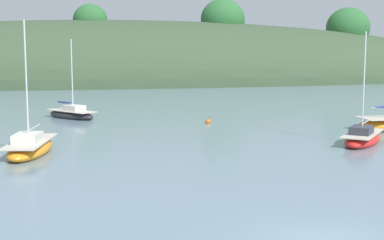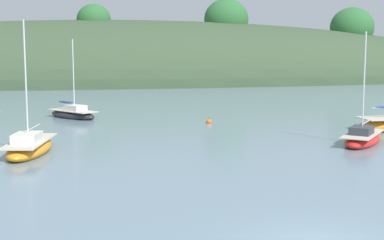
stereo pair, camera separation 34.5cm
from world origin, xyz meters
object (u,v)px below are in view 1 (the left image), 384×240
(mooring_buoy_inner, at_px, (208,122))
(sailboat_black_sloop, at_px, (362,138))
(sailboat_grey_yawl, at_px, (71,114))
(sailboat_white_near, at_px, (30,147))

(mooring_buoy_inner, bearing_deg, sailboat_black_sloop, -56.58)
(sailboat_black_sloop, height_order, sailboat_grey_yawl, sailboat_black_sloop)
(mooring_buoy_inner, bearing_deg, sailboat_grey_yawl, 152.57)
(sailboat_grey_yawl, bearing_deg, mooring_buoy_inner, -27.43)
(sailboat_grey_yawl, distance_m, mooring_buoy_inner, 11.96)
(sailboat_grey_yawl, bearing_deg, sailboat_white_near, -97.41)
(sailboat_white_near, bearing_deg, sailboat_grey_yawl, 82.59)
(sailboat_black_sloop, bearing_deg, sailboat_white_near, 178.00)
(sailboat_white_near, distance_m, mooring_buoy_inner, 16.31)
(sailboat_white_near, height_order, mooring_buoy_inner, sailboat_white_near)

